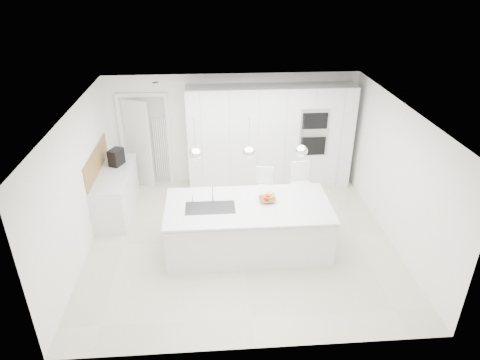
{
  "coord_description": "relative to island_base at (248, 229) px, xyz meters",
  "views": [
    {
      "loc": [
        -0.5,
        -6.53,
        4.63
      ],
      "look_at": [
        0.0,
        0.3,
        1.1
      ],
      "focal_mm": 32.0,
      "sensor_mm": 36.0,
      "label": 1
    }
  ],
  "objects": [
    {
      "name": "ceiling",
      "position": [
        -0.1,
        0.3,
        2.07
      ],
      "size": [
        5.5,
        5.5,
        0.0
      ],
      "primitive_type": "plane",
      "rotation": [
        3.14,
        0.0,
        0.0
      ],
      "color": "white",
      "rests_on": "wall_back"
    },
    {
      "name": "pendant_mid",
      "position": [
        -0.0,
        -0.0,
        1.47
      ],
      "size": [
        0.2,
        0.2,
        0.2
      ],
      "primitive_type": "sphere",
      "color": "white",
      "rests_on": "ceiling"
    },
    {
      "name": "bar_stool_right",
      "position": [
        1.11,
        0.98,
        0.16
      ],
      "size": [
        0.46,
        0.59,
        1.18
      ],
      "primitive_type": null,
      "rotation": [
        0.0,
        0.0,
        0.14
      ],
      "color": "white",
      "rests_on": "floor"
    },
    {
      "name": "hallway_door",
      "position": [
        -2.3,
        2.72,
        0.57
      ],
      "size": [
        0.76,
        0.38,
        2.0
      ],
      "primitive_type": "cube",
      "rotation": [
        0.0,
        0.0,
        -0.44
      ],
      "color": "white",
      "rests_on": "floor"
    },
    {
      "name": "banana_bunch",
      "position": [
        0.37,
        0.15,
        0.59
      ],
      "size": [
        0.25,
        0.18,
        0.23
      ],
      "primitive_type": "torus",
      "rotation": [
        1.22,
        0.0,
        0.35
      ],
      "color": "gold",
      "rests_on": "fruit_bowl"
    },
    {
      "name": "radiator",
      "position": [
        -1.73,
        2.76,
        0.42
      ],
      "size": [
        0.32,
        0.04,
        1.4
      ],
      "primitive_type": null,
      "color": "white",
      "rests_on": "floor"
    },
    {
      "name": "island_worktop",
      "position": [
        0.0,
        0.05,
        0.45
      ],
      "size": [
        2.84,
        1.4,
        0.04
      ],
      "primitive_type": "cube",
      "color": "silver",
      "rests_on": "island_base"
    },
    {
      "name": "espresso_machine",
      "position": [
        -2.53,
        1.85,
        0.64
      ],
      "size": [
        0.31,
        0.37,
        0.34
      ],
      "primitive_type": "cube",
      "rotation": [
        0.0,
        0.0,
        -0.42
      ],
      "color": "black",
      "rests_on": "left_worktop"
    },
    {
      "name": "oven_stack",
      "position": [
        1.6,
        2.19,
        0.92
      ],
      "size": [
        0.62,
        0.04,
        1.05
      ],
      "primitive_type": null,
      "color": "#A5A5A8",
      "rests_on": "tall_cabinets"
    },
    {
      "name": "island_sink",
      "position": [
        -0.65,
        -0.0,
        0.39
      ],
      "size": [
        0.84,
        0.44,
        0.18
      ],
      "primitive_type": null,
      "color": "#3F3F42",
      "rests_on": "island_worktop"
    },
    {
      "name": "wall_back",
      "position": [
        -0.1,
        2.8,
        0.82
      ],
      "size": [
        5.5,
        0.0,
        5.5
      ],
      "primitive_type": "plane",
      "rotation": [
        1.57,
        0.0,
        0.0
      ],
      "color": "white",
      "rests_on": "ground"
    },
    {
      "name": "apple_c",
      "position": [
        0.36,
        0.19,
        0.53
      ],
      "size": [
        0.07,
        0.07,
        0.07
      ],
      "primitive_type": "sphere",
      "color": "red",
      "rests_on": "fruit_bowl"
    },
    {
      "name": "wall_left",
      "position": [
        -2.85,
        0.3,
        0.82
      ],
      "size": [
        0.0,
        5.0,
        5.0
      ],
      "primitive_type": "plane",
      "rotation": [
        1.57,
        0.0,
        1.57
      ],
      "color": "white",
      "rests_on": "ground"
    },
    {
      "name": "doorway_frame",
      "position": [
        -2.05,
        2.77,
        0.59
      ],
      "size": [
        1.11,
        0.08,
        2.13
      ],
      "primitive_type": null,
      "color": "white",
      "rests_on": "floor"
    },
    {
      "name": "floor",
      "position": [
        -0.1,
        0.3,
        -0.43
      ],
      "size": [
        5.5,
        5.5,
        0.0
      ],
      "primitive_type": "plane",
      "color": "beige",
      "rests_on": "ground"
    },
    {
      "name": "island_base",
      "position": [
        0.0,
        0.0,
        0.0
      ],
      "size": [
        2.8,
        1.2,
        0.86
      ],
      "primitive_type": "cube",
      "color": "white",
      "rests_on": "floor"
    },
    {
      "name": "pendant_right",
      "position": [
        0.85,
        -0.0,
        1.47
      ],
      "size": [
        0.2,
        0.2,
        0.2
      ],
      "primitive_type": "sphere",
      "color": "white",
      "rests_on": "ceiling"
    },
    {
      "name": "tall_cabinets",
      "position": [
        0.7,
        2.5,
        0.72
      ],
      "size": [
        3.6,
        0.6,
        2.3
      ],
      "primitive_type": "cube",
      "color": "white",
      "rests_on": "floor"
    },
    {
      "name": "left_worktop",
      "position": [
        -2.55,
        1.5,
        0.45
      ],
      "size": [
        0.62,
        1.82,
        0.04
      ],
      "primitive_type": "cube",
      "color": "silver",
      "rests_on": "left_base_cabinets"
    },
    {
      "name": "pendant_left",
      "position": [
        -0.85,
        -0.0,
        1.47
      ],
      "size": [
        0.2,
        0.2,
        0.2
      ],
      "primitive_type": "sphere",
      "color": "white",
      "rests_on": "ceiling"
    },
    {
      "name": "left_base_cabinets",
      "position": [
        -2.55,
        1.5,
        0.0
      ],
      "size": [
        0.6,
        1.8,
        0.86
      ],
      "primitive_type": "cube",
      "color": "white",
      "rests_on": "floor"
    },
    {
      "name": "oak_backsplash",
      "position": [
        -2.84,
        1.5,
        0.72
      ],
      "size": [
        0.02,
        1.8,
        0.5
      ],
      "primitive_type": "cube",
      "color": "olive",
      "rests_on": "wall_left"
    },
    {
      "name": "island_tap",
      "position": [
        -0.6,
        0.2,
        0.62
      ],
      "size": [
        0.02,
        0.02,
        0.3
      ],
      "primitive_type": "cylinder",
      "color": "white",
      "rests_on": "island_worktop"
    },
    {
      "name": "fruit_bowl",
      "position": [
        0.34,
        0.15,
        0.51
      ],
      "size": [
        0.35,
        0.35,
        0.07
      ],
      "primitive_type": "imported",
      "rotation": [
        0.0,
        0.0,
        0.22
      ],
      "color": "olive",
      "rests_on": "island_worktop"
    },
    {
      "name": "bar_stool_left",
      "position": [
        0.42,
        1.0,
        0.11
      ],
      "size": [
        0.46,
        0.56,
        1.08
      ],
      "primitive_type": null,
      "rotation": [
        0.0,
        0.0,
        -0.23
      ],
      "color": "white",
      "rests_on": "floor"
    },
    {
      "name": "apple_a",
      "position": [
        0.32,
        0.12,
        0.54
      ],
      "size": [
        0.07,
        0.07,
        0.07
      ],
      "primitive_type": "sphere",
      "color": "red",
      "rests_on": "fruit_bowl"
    },
    {
      "name": "apple_b",
      "position": [
        0.32,
        0.16,
        0.54
      ],
      "size": [
        0.08,
        0.08,
        0.08
      ],
      "primitive_type": "sphere",
      "color": "red",
      "rests_on": "fruit_bowl"
    }
  ]
}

